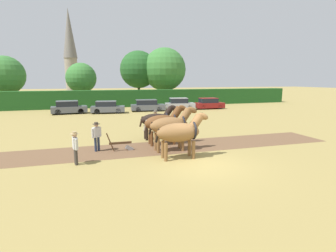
{
  "coord_description": "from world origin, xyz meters",
  "views": [
    {
      "loc": [
        -5.42,
        -10.8,
        3.98
      ],
      "look_at": [
        -0.28,
        4.75,
        1.1
      ],
      "focal_mm": 28.0,
      "sensor_mm": 36.0,
      "label": 1
    }
  ],
  "objects_px": {
    "draft_horse_trail_right": "(157,120)",
    "farmer_onlooker_left": "(75,146)",
    "parked_car_center_right": "(209,104)",
    "tree_center_left": "(139,70)",
    "farmer_at_plow": "(97,134)",
    "farmer_beside_team": "(155,120)",
    "church_spire": "(70,52)",
    "parked_car_center": "(179,104)",
    "tree_left": "(81,78)",
    "draft_horse_lead_left": "(180,132)",
    "parked_car_far_left": "(69,108)",
    "parked_car_center_left": "(147,106)",
    "draft_horse_lead_right": "(171,125)",
    "plow": "(123,145)",
    "tree_center": "(165,69)",
    "parked_car_left": "(107,107)",
    "tree_far_left": "(5,75)",
    "draft_horse_trail_left": "(164,123)"
  },
  "relations": [
    {
      "from": "tree_center_left",
      "to": "church_spire",
      "type": "relative_size",
      "value": 0.46
    },
    {
      "from": "draft_horse_lead_left",
      "to": "draft_horse_trail_right",
      "type": "bearing_deg",
      "value": 89.92
    },
    {
      "from": "draft_horse_trail_left",
      "to": "farmer_beside_team",
      "type": "relative_size",
      "value": 1.67
    },
    {
      "from": "tree_left",
      "to": "parked_car_far_left",
      "type": "relative_size",
      "value": 1.6
    },
    {
      "from": "tree_center",
      "to": "farmer_beside_team",
      "type": "bearing_deg",
      "value": -109.03
    },
    {
      "from": "tree_left",
      "to": "draft_horse_lead_left",
      "type": "bearing_deg",
      "value": -81.92
    },
    {
      "from": "parked_car_left",
      "to": "draft_horse_lead_left",
      "type": "bearing_deg",
      "value": -76.65
    },
    {
      "from": "tree_left",
      "to": "farmer_at_plow",
      "type": "height_order",
      "value": "tree_left"
    },
    {
      "from": "parked_car_far_left",
      "to": "parked_car_center_left",
      "type": "distance_m",
      "value": 9.62
    },
    {
      "from": "parked_car_left",
      "to": "parked_car_center",
      "type": "relative_size",
      "value": 1.02
    },
    {
      "from": "tree_left",
      "to": "farmer_beside_team",
      "type": "bearing_deg",
      "value": -78.65
    },
    {
      "from": "plow",
      "to": "parked_car_center_left",
      "type": "xyz_separation_m",
      "value": [
        6.01,
        18.4,
        0.4
      ]
    },
    {
      "from": "parked_car_center_right",
      "to": "parked_car_far_left",
      "type": "bearing_deg",
      "value": -178.07
    },
    {
      "from": "tree_left",
      "to": "parked_car_center",
      "type": "relative_size",
      "value": 1.61
    },
    {
      "from": "church_spire",
      "to": "parked_car_center",
      "type": "height_order",
      "value": "church_spire"
    },
    {
      "from": "draft_horse_lead_left",
      "to": "draft_horse_lead_right",
      "type": "bearing_deg",
      "value": 89.77
    },
    {
      "from": "farmer_at_plow",
      "to": "farmer_beside_team",
      "type": "relative_size",
      "value": 0.95
    },
    {
      "from": "draft_horse_lead_left",
      "to": "plow",
      "type": "xyz_separation_m",
      "value": [
        -2.59,
        2.43,
        -1.06
      ]
    },
    {
      "from": "farmer_at_plow",
      "to": "parked_car_center_right",
      "type": "xyz_separation_m",
      "value": [
        16.21,
        17.9,
        -0.24
      ]
    },
    {
      "from": "tree_left",
      "to": "draft_horse_lead_right",
      "type": "bearing_deg",
      "value": -81.42
    },
    {
      "from": "tree_center",
      "to": "church_spire",
      "type": "bearing_deg",
      "value": 127.01
    },
    {
      "from": "draft_horse_lead_right",
      "to": "parked_car_center_right",
      "type": "distance_m",
      "value": 22.66
    },
    {
      "from": "plow",
      "to": "draft_horse_trail_right",
      "type": "bearing_deg",
      "value": 41.56
    },
    {
      "from": "tree_center",
      "to": "plow",
      "type": "bearing_deg",
      "value": -111.88
    },
    {
      "from": "draft_horse_trail_right",
      "to": "farmer_onlooker_left",
      "type": "height_order",
      "value": "draft_horse_trail_right"
    },
    {
      "from": "draft_horse_trail_left",
      "to": "church_spire",
      "type": "bearing_deg",
      "value": 99.14
    },
    {
      "from": "church_spire",
      "to": "tree_center_left",
      "type": "bearing_deg",
      "value": -58.53
    },
    {
      "from": "parked_car_center_left",
      "to": "tree_left",
      "type": "bearing_deg",
      "value": 131.82
    },
    {
      "from": "tree_left",
      "to": "parked_car_center_left",
      "type": "xyz_separation_m",
      "value": [
        7.96,
        -11.14,
        -3.57
      ]
    },
    {
      "from": "draft_horse_lead_right",
      "to": "plow",
      "type": "bearing_deg",
      "value": 163.54
    },
    {
      "from": "farmer_beside_team",
      "to": "tree_far_left",
      "type": "bearing_deg",
      "value": 79.13
    },
    {
      "from": "tree_center",
      "to": "farmer_onlooker_left",
      "type": "xyz_separation_m",
      "value": [
        -14.39,
        -31.49,
        -4.87
      ]
    },
    {
      "from": "tree_left",
      "to": "plow",
      "type": "xyz_separation_m",
      "value": [
        1.95,
        -29.55,
        -3.97
      ]
    },
    {
      "from": "draft_horse_trail_right",
      "to": "parked_car_far_left",
      "type": "xyz_separation_m",
      "value": [
        -6.34,
        16.35,
        -0.58
      ]
    },
    {
      "from": "farmer_at_plow",
      "to": "parked_car_left",
      "type": "relative_size",
      "value": 0.39
    },
    {
      "from": "tree_far_left",
      "to": "draft_horse_lead_left",
      "type": "bearing_deg",
      "value": -64.92
    },
    {
      "from": "tree_center_left",
      "to": "draft_horse_lead_left",
      "type": "distance_m",
      "value": 34.7
    },
    {
      "from": "tree_left",
      "to": "draft_horse_lead_left",
      "type": "distance_m",
      "value": 32.43
    },
    {
      "from": "draft_horse_lead_right",
      "to": "farmer_beside_team",
      "type": "relative_size",
      "value": 1.68
    },
    {
      "from": "parked_car_center_right",
      "to": "tree_center_left",
      "type": "bearing_deg",
      "value": 121.14
    },
    {
      "from": "draft_horse_lead_left",
      "to": "draft_horse_trail_right",
      "type": "height_order",
      "value": "draft_horse_lead_left"
    },
    {
      "from": "plow",
      "to": "farmer_onlooker_left",
      "type": "relative_size",
      "value": 0.95
    },
    {
      "from": "plow",
      "to": "parked_car_center",
      "type": "bearing_deg",
      "value": 62.05
    },
    {
      "from": "tree_left",
      "to": "farmer_at_plow",
      "type": "xyz_separation_m",
      "value": [
        0.56,
        -29.21,
        -3.33
      ]
    },
    {
      "from": "parked_car_center",
      "to": "parked_car_center_left",
      "type": "bearing_deg",
      "value": -168.76
    },
    {
      "from": "tree_center",
      "to": "farmer_beside_team",
      "type": "height_order",
      "value": "tree_center"
    },
    {
      "from": "parked_car_center_left",
      "to": "parked_car_center",
      "type": "relative_size",
      "value": 1.1
    },
    {
      "from": "draft_horse_trail_right",
      "to": "plow",
      "type": "xyz_separation_m",
      "value": [
        -2.73,
        -2.29,
        -1.02
      ]
    },
    {
      "from": "tree_center",
      "to": "draft_horse_trail_right",
      "type": "bearing_deg",
      "value": -108.54
    },
    {
      "from": "farmer_beside_team",
      "to": "parked_car_far_left",
      "type": "xyz_separation_m",
      "value": [
        -6.75,
        14.41,
        -0.28
      ]
    }
  ]
}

